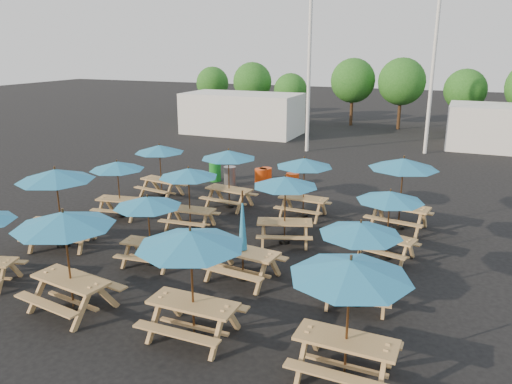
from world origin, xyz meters
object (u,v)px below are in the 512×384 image
at_px(picnic_unit_11, 304,166).
at_px(waste_bin_0, 215,172).
at_px(picnic_unit_1, 56,179).
at_px(picnic_unit_10, 285,185).
at_px(picnic_unit_15, 403,167).
at_px(waste_bin_4, 292,183).
at_px(picnic_unit_7, 229,158).
at_px(picnic_unit_9, 243,244).
at_px(picnic_unit_12, 350,275).
at_px(picnic_unit_3, 160,152).
at_px(picnic_unit_6, 188,176).
at_px(waste_bin_2, 261,179).
at_px(picnic_unit_8, 191,245).
at_px(waste_bin_3, 266,178).
at_px(waste_bin_1, 230,176).
at_px(picnic_unit_14, 390,200).
at_px(picnic_unit_4, 64,225).
at_px(picnic_unit_2, 117,169).
at_px(picnic_unit_5, 148,205).
at_px(picnic_unit_13, 360,233).

height_order(picnic_unit_11, waste_bin_0, picnic_unit_11).
height_order(picnic_unit_1, waste_bin_0, picnic_unit_1).
distance_m(picnic_unit_10, picnic_unit_15, 4.17).
bearing_deg(waste_bin_4, picnic_unit_7, -120.66).
bearing_deg(picnic_unit_10, picnic_unit_15, 21.74).
relative_size(picnic_unit_7, picnic_unit_9, 0.93).
bearing_deg(picnic_unit_12, waste_bin_0, 128.07).
height_order(picnic_unit_3, picnic_unit_6, picnic_unit_3).
height_order(picnic_unit_7, waste_bin_2, picnic_unit_7).
distance_m(picnic_unit_8, picnic_unit_10, 5.73).
height_order(waste_bin_3, waste_bin_4, same).
distance_m(picnic_unit_12, waste_bin_1, 13.72).
height_order(picnic_unit_12, picnic_unit_14, picnic_unit_12).
relative_size(picnic_unit_9, waste_bin_4, 2.86).
relative_size(picnic_unit_10, waste_bin_1, 2.99).
height_order(picnic_unit_6, picnic_unit_11, picnic_unit_11).
bearing_deg(picnic_unit_4, picnic_unit_9, 53.71).
relative_size(picnic_unit_1, waste_bin_0, 3.42).
height_order(picnic_unit_7, picnic_unit_8, picnic_unit_8).
bearing_deg(picnic_unit_14, picnic_unit_15, 103.24).
bearing_deg(picnic_unit_2, picnic_unit_12, -40.79).
xyz_separation_m(picnic_unit_14, waste_bin_2, (-6.22, 5.50, -1.37)).
relative_size(picnic_unit_8, waste_bin_2, 2.84).
bearing_deg(picnic_unit_5, waste_bin_0, 100.44).
distance_m(picnic_unit_4, waste_bin_1, 11.44).
bearing_deg(picnic_unit_5, picnic_unit_8, -48.24).
relative_size(picnic_unit_1, picnic_unit_13, 1.36).
xyz_separation_m(picnic_unit_9, picnic_unit_15, (3.33, 5.53, 1.14)).
height_order(picnic_unit_13, picnic_unit_14, picnic_unit_13).
distance_m(picnic_unit_3, picnic_unit_6, 4.17).
height_order(picnic_unit_8, picnic_unit_12, picnic_unit_8).
bearing_deg(picnic_unit_15, picnic_unit_5, -127.88).
height_order(picnic_unit_2, picnic_unit_14, picnic_unit_2).
relative_size(picnic_unit_4, picnic_unit_6, 1.21).
xyz_separation_m(picnic_unit_4, picnic_unit_13, (6.11, 2.87, -0.30)).
bearing_deg(picnic_unit_1, picnic_unit_15, 11.23).
height_order(picnic_unit_3, picnic_unit_7, picnic_unit_7).
relative_size(picnic_unit_2, picnic_unit_11, 1.01).
bearing_deg(picnic_unit_3, picnic_unit_15, 7.74).
bearing_deg(picnic_unit_2, picnic_unit_4, -71.40).
bearing_deg(picnic_unit_8, picnic_unit_4, -177.40).
bearing_deg(waste_bin_4, picnic_unit_1, -119.66).
height_order(picnic_unit_4, waste_bin_0, picnic_unit_4).
bearing_deg(picnic_unit_10, picnic_unit_4, -137.59).
height_order(picnic_unit_12, waste_bin_4, picnic_unit_12).
relative_size(picnic_unit_6, picnic_unit_9, 0.87).
xyz_separation_m(picnic_unit_11, picnic_unit_13, (3.14, -5.65, -0.07)).
relative_size(picnic_unit_10, picnic_unit_13, 1.19).
xyz_separation_m(picnic_unit_6, picnic_unit_13, (6.31, -2.97, -0.02)).
xyz_separation_m(waste_bin_1, waste_bin_4, (2.94, -0.03, 0.00)).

